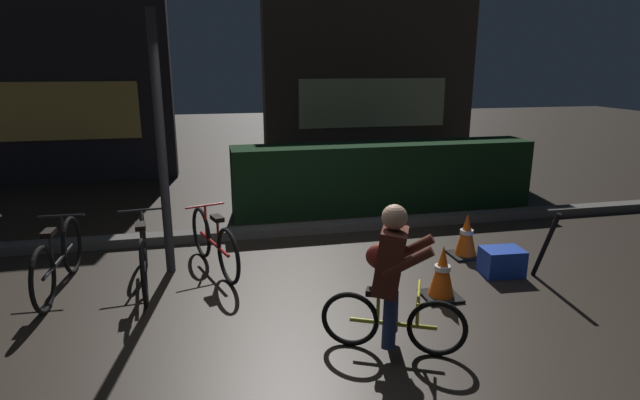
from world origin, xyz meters
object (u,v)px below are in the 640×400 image
street_post (161,148)px  traffic_cone_near (442,273)px  blue_crate (502,262)px  closed_umbrella (546,245)px  cyclist (391,278)px  parked_bike_center_left (144,253)px  traffic_cone_far (466,236)px  parked_bike_left_mid (58,260)px  parked_bike_center_right (214,242)px

street_post → traffic_cone_near: (2.70, -1.30, -1.15)m
blue_crate → closed_umbrella: bearing=-36.4°
cyclist → closed_umbrella: size_ratio=1.47×
parked_bike_center_left → traffic_cone_far: (3.73, -0.00, -0.08)m
closed_umbrella → parked_bike_left_mid: bearing=-99.5°
parked_bike_center_left → traffic_cone_far: parked_bike_center_left is taller
traffic_cone_near → traffic_cone_far: bearing=51.4°
parked_bike_center_left → traffic_cone_near: 3.11m
traffic_cone_near → cyclist: 1.20m
parked_bike_center_left → closed_umbrella: 4.28m
traffic_cone_near → closed_umbrella: closed_umbrella is taller
parked_bike_left_mid → closed_umbrella: closed_umbrella is taller
street_post → cyclist: size_ratio=2.27×
traffic_cone_near → traffic_cone_far: traffic_cone_near is taller
blue_crate → parked_bike_left_mid: bearing=172.4°
parked_bike_center_right → cyclist: size_ratio=1.18×
street_post → parked_bike_center_left: bearing=-128.4°
traffic_cone_far → street_post: bearing=175.0°
blue_crate → traffic_cone_far: bearing=101.9°
parked_bike_left_mid → cyclist: cyclist is taller
parked_bike_center_left → blue_crate: 3.91m
traffic_cone_far → blue_crate: traffic_cone_far is taller
street_post → cyclist: street_post is taller
traffic_cone_far → blue_crate: (0.12, -0.59, -0.11)m
parked_bike_center_left → blue_crate: bearing=-104.8°
parked_bike_center_left → blue_crate: parked_bike_center_left is taller
parked_bike_left_mid → traffic_cone_far: bearing=-88.3°
street_post → traffic_cone_far: 3.69m
closed_umbrella → cyclist: bearing=-65.5°
parked_bike_left_mid → closed_umbrella: 5.11m
parked_bike_center_right → parked_bike_left_mid: bearing=80.0°
street_post → traffic_cone_near: size_ratio=5.07×
parked_bike_left_mid → blue_crate: (4.70, -0.62, -0.19)m
traffic_cone_far → blue_crate: bearing=-78.1°
closed_umbrella → traffic_cone_near: bearing=-82.8°
parked_bike_left_mid → parked_bike_center_left: bearing=-89.8°
cyclist → parked_bike_center_left: bearing=164.7°
traffic_cone_near → cyclist: bearing=-136.8°
street_post → parked_bike_left_mid: 1.55m
parked_bike_center_left → traffic_cone_near: bearing=-114.7°
traffic_cone_near → cyclist: size_ratio=0.45×
parked_bike_left_mid → parked_bike_center_right: parked_bike_left_mid is taller
traffic_cone_near → closed_umbrella: (1.26, 0.15, 0.14)m
parked_bike_center_right → traffic_cone_far: size_ratio=2.68×
parked_bike_center_left → closed_umbrella: size_ratio=1.93×
parked_bike_center_left → street_post: bearing=-44.4°
parked_bike_center_left → cyclist: bearing=-136.3°
parked_bike_left_mid → traffic_cone_near: bearing=-103.0°
parked_bike_center_right → cyclist: bearing=-164.1°
parked_bike_center_right → parked_bike_center_left: bearing=90.8°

